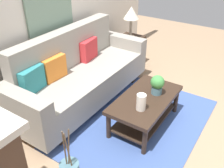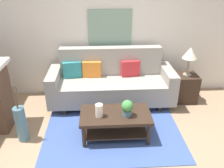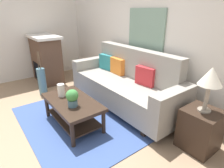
# 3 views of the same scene
# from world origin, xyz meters

# --- Properties ---
(ground_plane) EXTENTS (9.43, 9.43, 0.00)m
(ground_plane) POSITION_xyz_m (0.00, 0.00, 0.00)
(ground_plane) COLOR #9E7F60
(wall_back) EXTENTS (5.43, 0.10, 2.70)m
(wall_back) POSITION_xyz_m (0.00, 2.03, 1.35)
(wall_back) COLOR silver
(wall_back) RESTS_ON ground_plane
(area_rug) EXTENTS (2.24, 1.61, 0.01)m
(area_rug) POSITION_xyz_m (0.00, 0.50, 0.01)
(area_rug) COLOR #3D5693
(area_rug) RESTS_ON ground_plane
(couch) EXTENTS (2.40, 0.84, 1.08)m
(couch) POSITION_xyz_m (0.04, 1.50, 0.43)
(couch) COLOR gray
(couch) RESTS_ON ground_plane
(throw_pillow_teal) EXTENTS (0.37, 0.17, 0.32)m
(throw_pillow_teal) POSITION_xyz_m (-0.73, 1.62, 0.68)
(throw_pillow_teal) COLOR teal
(throw_pillow_teal) RESTS_ON couch
(throw_pillow_orange) EXTENTS (0.36, 0.13, 0.32)m
(throw_pillow_orange) POSITION_xyz_m (-0.34, 1.62, 0.68)
(throw_pillow_orange) COLOR orange
(throw_pillow_orange) RESTS_ON couch
(throw_pillow_crimson) EXTENTS (0.37, 0.16, 0.32)m
(throw_pillow_crimson) POSITION_xyz_m (0.42, 1.62, 0.68)
(throw_pillow_crimson) COLOR red
(throw_pillow_crimson) RESTS_ON couch
(coffee_table) EXTENTS (1.10, 0.60, 0.43)m
(coffee_table) POSITION_xyz_m (0.03, 0.41, 0.31)
(coffee_table) COLOR #332319
(coffee_table) RESTS_ON ground_plane
(tabletop_vase) EXTENTS (0.11, 0.11, 0.21)m
(tabletop_vase) POSITION_xyz_m (-0.22, 0.35, 0.53)
(tabletop_vase) COLOR white
(tabletop_vase) RESTS_ON coffee_table
(potted_plant_tabletop) EXTENTS (0.18, 0.18, 0.26)m
(potted_plant_tabletop) POSITION_xyz_m (0.21, 0.34, 0.57)
(potted_plant_tabletop) COLOR slate
(potted_plant_tabletop) RESTS_ON coffee_table
(side_table) EXTENTS (0.44, 0.44, 0.56)m
(side_table) POSITION_xyz_m (1.54, 1.50, 0.28)
(side_table) COLOR #332319
(side_table) RESTS_ON ground_plane
(table_lamp) EXTENTS (0.28, 0.28, 0.57)m
(table_lamp) POSITION_xyz_m (1.54, 1.50, 0.99)
(table_lamp) COLOR gray
(table_lamp) RESTS_ON side_table
(floor_vase_branch_a) EXTENTS (0.05, 0.02, 0.36)m
(floor_vase_branch_a) POSITION_xyz_m (-1.41, 0.40, 0.77)
(floor_vase_branch_a) COLOR brown
(floor_vase_branch_a) RESTS_ON floor_vase
(floor_vase_branch_b) EXTENTS (0.02, 0.01, 0.36)m
(floor_vase_branch_b) POSITION_xyz_m (-1.44, 0.42, 0.77)
(floor_vase_branch_b) COLOR brown
(floor_vase_branch_b) RESTS_ON floor_vase
(floor_vase_branch_c) EXTENTS (0.04, 0.04, 0.36)m
(floor_vase_branch_c) POSITION_xyz_m (-1.44, 0.39, 0.77)
(floor_vase_branch_c) COLOR brown
(floor_vase_branch_c) RESTS_ON floor_vase
(framed_painting) EXTENTS (0.86, 0.03, 0.72)m
(framed_painting) POSITION_xyz_m (0.04, 1.96, 1.40)
(framed_painting) COLOR gray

